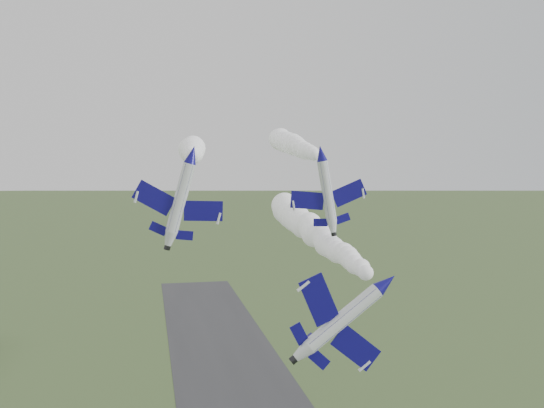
{
  "coord_description": "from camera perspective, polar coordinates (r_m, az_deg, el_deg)",
  "views": [
    {
      "loc": [
        -16.44,
        -59.91,
        42.98
      ],
      "look_at": [
        -0.61,
        16.95,
        37.86
      ],
      "focal_mm": 40.0,
      "sensor_mm": 36.0,
      "label": 1
    }
  ],
  "objects": [
    {
      "name": "jet_pair_left",
      "position": [
        78.67,
        -7.52,
        4.66
      ],
      "size": [
        11.33,
        13.99,
        4.29
      ],
      "rotation": [
        0.0,
        0.27,
        -0.09
      ],
      "color": "silver"
    },
    {
      "name": "jet_lead",
      "position": [
        64.81,
        10.77,
        -7.29
      ],
      "size": [
        7.16,
        14.02,
        9.33
      ],
      "rotation": [
        0.0,
        0.92,
        -0.01
      ],
      "color": "silver"
    },
    {
      "name": "smoke_trail_jet_lead",
      "position": [
        100.22,
        3.74,
        -2.45
      ],
      "size": [
        6.08,
        67.86,
        5.73
      ],
      "primitive_type": null,
      "rotation": [
        0.0,
        0.0,
        -0.01
      ],
      "color": "white"
    },
    {
      "name": "smoke_trail_jet_pair_right",
      "position": [
        121.17,
        1.83,
        5.67
      ],
      "size": [
        12.02,
        72.72,
        5.25
      ],
      "primitive_type": null,
      "rotation": [
        0.0,
        0.0,
        -0.09
      ],
      "color": "white"
    },
    {
      "name": "jet_pair_right",
      "position": [
        82.19,
        4.65,
        4.8
      ],
      "size": [
        10.37,
        12.52,
        3.37
      ],
      "rotation": [
        0.0,
        -0.16,
        -0.09
      ],
      "color": "silver"
    },
    {
      "name": "smoke_trail_jet_pair_left",
      "position": [
        116.55,
        -7.51,
        5.03
      ],
      "size": [
        11.8,
        69.43,
        5.88
      ],
      "primitive_type": null,
      "rotation": [
        0.0,
        0.0,
        -0.09
      ],
      "color": "white"
    }
  ]
}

